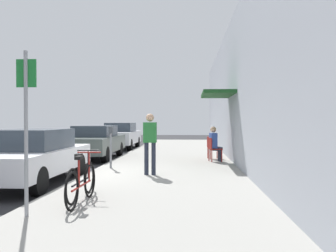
% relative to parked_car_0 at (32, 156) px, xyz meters
% --- Properties ---
extents(ground_plane, '(60.00, 60.00, 0.00)m').
position_rel_parked_car_0_xyz_m(ground_plane, '(1.10, 1.06, -0.72)').
color(ground_plane, '#2D2D30').
extents(sidewalk_slab, '(4.50, 32.00, 0.12)m').
position_rel_parked_car_0_xyz_m(sidewalk_slab, '(3.35, 3.06, -0.66)').
color(sidewalk_slab, '#9E9B93').
rests_on(sidewalk_slab, ground_plane).
extents(building_facade, '(1.40, 32.00, 5.48)m').
position_rel_parked_car_0_xyz_m(building_facade, '(5.75, 3.06, 2.02)').
color(building_facade, '#999EA8').
rests_on(building_facade, ground_plane).
extents(parked_car_0, '(1.80, 4.40, 1.40)m').
position_rel_parked_car_0_xyz_m(parked_car_0, '(0.00, 0.00, 0.00)').
color(parked_car_0, silver).
rests_on(parked_car_0, ground_plane).
extents(parked_car_1, '(1.80, 4.40, 1.41)m').
position_rel_parked_car_0_xyz_m(parked_car_1, '(0.00, 5.93, 0.01)').
color(parked_car_1, '#47514C').
rests_on(parked_car_1, ground_plane).
extents(parked_car_2, '(1.80, 4.40, 1.50)m').
position_rel_parked_car_0_xyz_m(parked_car_2, '(0.00, 11.43, 0.05)').
color(parked_car_2, silver).
rests_on(parked_car_2, ground_plane).
extents(parking_meter, '(0.12, 0.10, 1.32)m').
position_rel_parked_car_0_xyz_m(parking_meter, '(1.55, 2.21, 0.16)').
color(parking_meter, slate).
rests_on(parking_meter, sidewalk_slab).
extents(street_sign, '(0.32, 0.06, 2.60)m').
position_rel_parked_car_0_xyz_m(street_sign, '(1.50, -3.41, 0.92)').
color(street_sign, gray).
rests_on(street_sign, sidewalk_slab).
extents(bicycle_0, '(0.46, 1.71, 0.90)m').
position_rel_parked_car_0_xyz_m(bicycle_0, '(2.10, -2.52, -0.24)').
color(bicycle_0, black).
rests_on(bicycle_0, sidewalk_slab).
extents(bicycle_1, '(0.46, 1.71, 0.90)m').
position_rel_parked_car_0_xyz_m(bicycle_1, '(1.96, -2.11, -0.24)').
color(bicycle_1, black).
rests_on(bicycle_1, sidewalk_slab).
extents(cafe_chair_0, '(0.52, 0.52, 0.87)m').
position_rel_parked_car_0_xyz_m(cafe_chair_0, '(4.92, 4.25, -0.10)').
color(cafe_chair_0, maroon).
rests_on(cafe_chair_0, sidewalk_slab).
extents(seated_patron_0, '(0.49, 0.43, 1.29)m').
position_rel_parked_car_0_xyz_m(seated_patron_0, '(4.98, 4.26, 0.09)').
color(seated_patron_0, '#232838').
rests_on(seated_patron_0, sidewalk_slab).
extents(cafe_chair_1, '(0.52, 0.52, 0.87)m').
position_rel_parked_car_0_xyz_m(cafe_chair_1, '(4.92, 5.14, -0.10)').
color(cafe_chair_1, maroon).
rests_on(cafe_chair_1, sidewalk_slab).
extents(pedestrian_standing, '(0.36, 0.22, 1.70)m').
position_rel_parked_car_0_xyz_m(pedestrian_standing, '(2.95, 0.92, 0.40)').
color(pedestrian_standing, '#232838').
rests_on(pedestrian_standing, sidewalk_slab).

